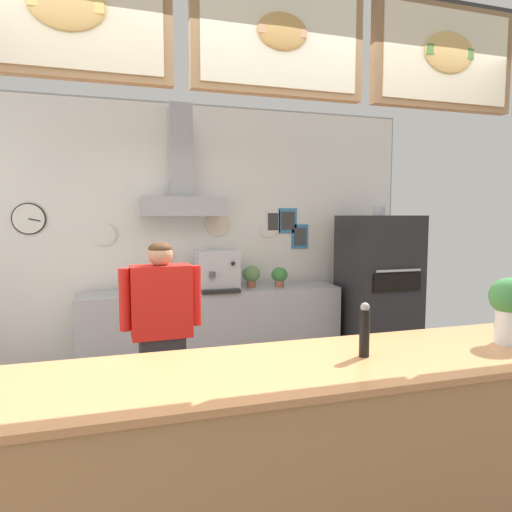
% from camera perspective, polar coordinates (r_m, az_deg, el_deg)
% --- Properties ---
extents(ground_plane, '(6.56, 6.56, 0.00)m').
position_cam_1_polar(ground_plane, '(2.91, 0.08, -29.87)').
color(ground_plane, '#3F3A38').
extents(back_wall_assembly, '(5.21, 3.22, 2.92)m').
position_cam_1_polar(back_wall_assembly, '(4.86, -8.52, 3.74)').
color(back_wall_assembly, gray).
rests_on(back_wall_assembly, ground_plane).
extents(service_counter, '(3.97, 0.71, 1.02)m').
position_cam_1_polar(service_counter, '(2.23, 4.28, -26.40)').
color(service_counter, '#B77F4C').
rests_on(service_counter, ground_plane).
extents(back_prep_counter, '(2.79, 0.53, 0.88)m').
position_cam_1_polar(back_prep_counter, '(4.87, -5.50, -9.58)').
color(back_prep_counter, '#A3A5AD').
rests_on(back_prep_counter, ground_plane).
extents(pizza_oven, '(0.76, 0.76, 1.78)m').
position_cam_1_polar(pizza_oven, '(5.19, 15.59, -4.20)').
color(pizza_oven, '#232326').
rests_on(pizza_oven, ground_plane).
extents(shop_worker, '(0.58, 0.24, 1.49)m').
position_cam_1_polar(shop_worker, '(3.31, -12.17, -10.37)').
color(shop_worker, '#232328').
rests_on(shop_worker, ground_plane).
extents(espresso_machine, '(0.44, 0.46, 0.43)m').
position_cam_1_polar(espresso_machine, '(4.72, -5.13, -1.87)').
color(espresso_machine, '#B7BABF').
rests_on(espresso_machine, back_prep_counter).
extents(potted_basil, '(0.23, 0.23, 0.25)m').
position_cam_1_polar(potted_basil, '(4.70, -13.75, -2.98)').
color(potted_basil, '#9E563D').
rests_on(potted_basil, back_prep_counter).
extents(potted_rosemary, '(0.18, 0.18, 0.22)m').
position_cam_1_polar(potted_rosemary, '(4.92, 3.07, -2.59)').
color(potted_rosemary, '#9E563D').
rests_on(potted_rosemary, back_prep_counter).
extents(potted_sage, '(0.20, 0.20, 0.24)m').
position_cam_1_polar(potted_sage, '(4.88, -0.63, -2.47)').
color(potted_sage, '#9E563D').
rests_on(potted_sage, back_prep_counter).
extents(basil_vase, '(0.19, 0.19, 0.35)m').
position_cam_1_polar(basil_vase, '(2.60, 30.11, -5.84)').
color(basil_vase, silver).
rests_on(basil_vase, service_counter).
extents(pepper_grinder, '(0.05, 0.05, 0.26)m').
position_cam_1_polar(pepper_grinder, '(2.13, 13.98, -9.35)').
color(pepper_grinder, black).
rests_on(pepper_grinder, service_counter).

